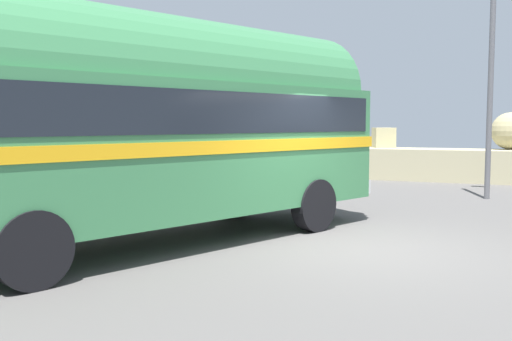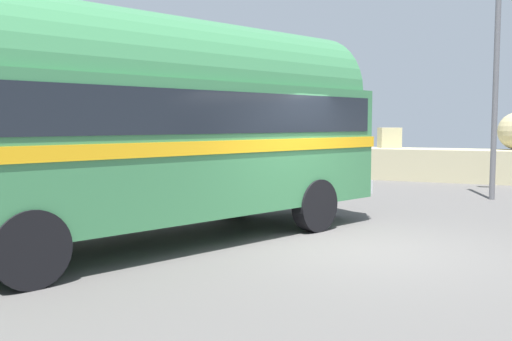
# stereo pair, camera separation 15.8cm
# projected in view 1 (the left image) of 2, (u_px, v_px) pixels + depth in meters

# --- Properties ---
(ground) EXTENTS (32.00, 26.00, 0.02)m
(ground) POSITION_uv_depth(u_px,v_px,m) (361.00, 249.00, 8.96)
(ground) COLOR #565351
(breakwater) EXTENTS (31.36, 2.02, 2.37)m
(breakwater) POSITION_uv_depth(u_px,v_px,m) (436.00, 162.00, 19.75)
(breakwater) COLOR tan
(breakwater) RESTS_ON ground
(vintage_coach) EXTENTS (5.50, 8.84, 3.70)m
(vintage_coach) POSITION_uv_depth(u_px,v_px,m) (159.00, 119.00, 9.19)
(vintage_coach) COLOR black
(vintage_coach) RESTS_ON ground
(lamp_post) EXTENTS (0.69, 1.10, 5.67)m
(lamp_post) POSITION_uv_depth(u_px,v_px,m) (493.00, 75.00, 14.66)
(lamp_post) COLOR #5B5B60
(lamp_post) RESTS_ON ground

